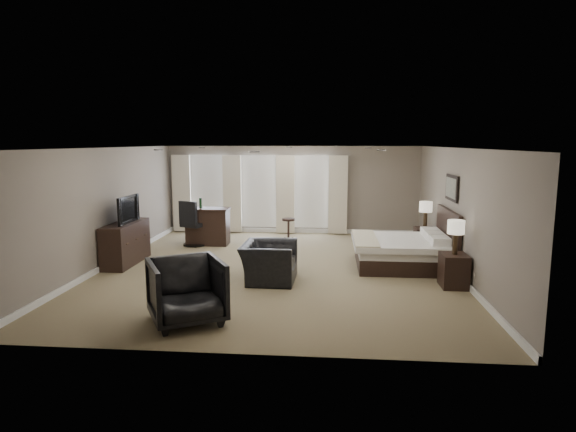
# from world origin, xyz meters

# --- Properties ---
(room) EXTENTS (7.60, 8.60, 2.64)m
(room) POSITION_xyz_m (0.00, 0.00, 1.30)
(room) COLOR #786A4C
(room) RESTS_ON ground
(window_bay) EXTENTS (5.25, 0.20, 2.30)m
(window_bay) POSITION_xyz_m (-1.00, 4.11, 1.20)
(window_bay) COLOR silver
(window_bay) RESTS_ON room
(bed) EXTENTS (2.01, 1.92, 1.28)m
(bed) POSITION_xyz_m (2.58, 0.44, 0.64)
(bed) COLOR silver
(bed) RESTS_ON ground
(nightstand_near) EXTENTS (0.47, 0.58, 0.63)m
(nightstand_near) POSITION_xyz_m (3.47, -1.01, 0.32)
(nightstand_near) COLOR black
(nightstand_near) RESTS_ON ground
(nightstand_far) EXTENTS (0.46, 0.57, 0.62)m
(nightstand_far) POSITION_xyz_m (3.47, 1.89, 0.31)
(nightstand_far) COLOR black
(nightstand_far) RESTS_ON ground
(lamp_near) EXTENTS (0.31, 0.31, 0.65)m
(lamp_near) POSITION_xyz_m (3.47, -1.01, 0.96)
(lamp_near) COLOR beige
(lamp_near) RESTS_ON nightstand_near
(lamp_far) EXTENTS (0.32, 0.32, 0.65)m
(lamp_far) POSITION_xyz_m (3.47, 1.89, 0.95)
(lamp_far) COLOR beige
(lamp_far) RESTS_ON nightstand_far
(wall_art) EXTENTS (0.04, 0.96, 0.56)m
(wall_art) POSITION_xyz_m (3.70, 0.44, 1.75)
(wall_art) COLOR slate
(wall_art) RESTS_ON room
(dresser) EXTENTS (0.52, 1.61, 0.93)m
(dresser) POSITION_xyz_m (-3.45, 0.17, 0.47)
(dresser) COLOR black
(dresser) RESTS_ON ground
(tv) EXTENTS (0.61, 1.06, 0.14)m
(tv) POSITION_xyz_m (-3.45, 0.17, 1.00)
(tv) COLOR black
(tv) RESTS_ON dresser
(armchair_near) EXTENTS (0.79, 1.19, 1.02)m
(armchair_near) POSITION_xyz_m (-0.06, -0.90, 0.51)
(armchair_near) COLOR black
(armchair_near) RESTS_ON ground
(armchair_far) EXTENTS (1.40, 1.37, 1.08)m
(armchair_far) POSITION_xyz_m (-1.02, -3.22, 0.54)
(armchair_far) COLOR black
(armchair_far) RESTS_ON ground
(bar_counter) EXTENTS (1.14, 0.59, 0.99)m
(bar_counter) POSITION_xyz_m (-2.12, 2.32, 0.50)
(bar_counter) COLOR black
(bar_counter) RESTS_ON ground
(bar_stool_left) EXTENTS (0.36, 0.36, 0.74)m
(bar_stool_left) POSITION_xyz_m (-2.35, 2.67, 0.37)
(bar_stool_left) COLOR black
(bar_stool_left) RESTS_ON ground
(bar_stool_right) EXTENTS (0.38, 0.38, 0.72)m
(bar_stool_right) POSITION_xyz_m (0.03, 2.45, 0.36)
(bar_stool_right) COLOR black
(bar_stool_right) RESTS_ON ground
(desk_chair) EXTENTS (0.81, 0.81, 1.21)m
(desk_chair) POSITION_xyz_m (-2.44, 2.17, 0.61)
(desk_chair) COLOR black
(desk_chair) RESTS_ON ground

